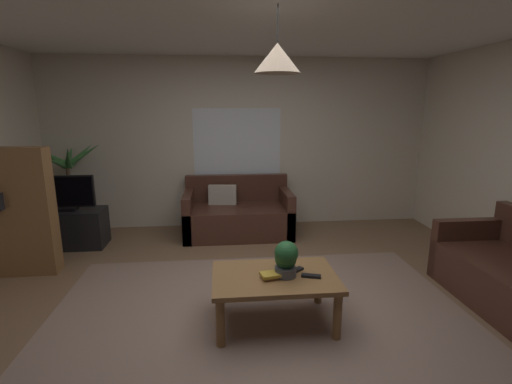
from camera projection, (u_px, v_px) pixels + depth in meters
name	position (u px, v px, depth m)	size (l,w,h in m)	color
floor	(259.00, 314.00, 3.33)	(5.71, 5.27, 0.02)	brown
rug	(262.00, 326.00, 3.14)	(3.71, 2.90, 0.01)	gray
wall_back	(241.00, 144.00, 5.63)	(5.83, 0.06, 2.52)	beige
ceiling	(260.00, 7.00, 2.76)	(5.71, 5.27, 0.02)	white
window_pane	(237.00, 144.00, 5.60)	(1.31, 0.01, 1.04)	white
couch_under_window	(238.00, 216.00, 5.36)	(1.52, 0.82, 0.82)	#47281E
coffee_table	(275.00, 282.00, 3.12)	(1.04, 0.69, 0.44)	olive
book_on_table_0	(270.00, 277.00, 3.05)	(0.11, 0.10, 0.02)	#99663F
book_on_table_1	(270.00, 275.00, 3.03)	(0.15, 0.12, 0.03)	gold
remote_on_table_0	(311.00, 276.00, 3.06)	(0.05, 0.16, 0.02)	black
remote_on_table_1	(296.00, 271.00, 3.16)	(0.05, 0.16, 0.02)	black
potted_plant_on_table	(286.00, 258.00, 3.05)	(0.20, 0.23, 0.31)	#4C4C51
tv_stand	(70.00, 228.00, 4.88)	(0.90, 0.44, 0.50)	black
tv	(65.00, 193.00, 4.75)	(0.73, 0.16, 0.46)	black
potted_palm_corner	(71.00, 191.00, 5.22)	(0.90, 0.81, 1.35)	#B77051
bookshelf_corner	(19.00, 212.00, 3.99)	(0.70, 0.31, 1.40)	olive
pendant_lamp	(277.00, 58.00, 2.72)	(0.35, 0.35, 0.47)	black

